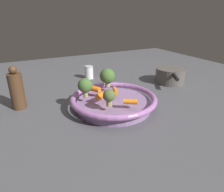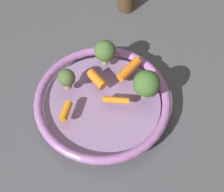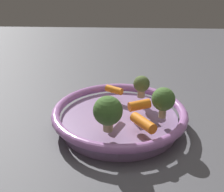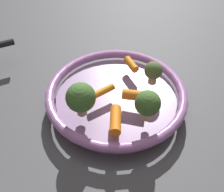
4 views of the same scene
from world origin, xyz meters
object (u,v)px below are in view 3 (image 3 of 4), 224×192
at_px(baby_carrot_back, 114,90).
at_px(baby_carrot_center, 110,111).
at_px(broccoli_floret_small, 108,111).
at_px(broccoli_floret_large, 142,85).
at_px(broccoli_floret_mid, 163,100).
at_px(baby_carrot_near_rim, 139,105).
at_px(serving_bowl, 119,118).
at_px(baby_carrot_left, 143,123).

relative_size(baby_carrot_back, baby_carrot_center, 0.77).
relative_size(broccoli_floret_small, broccoli_floret_large, 1.36).
height_order(baby_carrot_back, baby_carrot_center, baby_carrot_back).
bearing_deg(broccoli_floret_mid, baby_carrot_near_rim, 145.11).
xyz_separation_m(serving_bowl, baby_carrot_left, (0.05, -0.08, 0.03)).
relative_size(baby_carrot_left, baby_carrot_near_rim, 1.34).
height_order(serving_bowl, baby_carrot_back, baby_carrot_back).
xyz_separation_m(baby_carrot_near_rim, broccoli_floret_small, (-0.07, -0.09, 0.03)).
xyz_separation_m(baby_carrot_back, broccoli_floret_small, (-0.01, -0.18, 0.03)).
xyz_separation_m(baby_carrot_left, baby_carrot_center, (-0.07, 0.05, -0.00)).
bearing_deg(broccoli_floret_large, broccoli_floret_mid, -67.42).
relative_size(baby_carrot_left, broccoli_floret_small, 0.89).
relative_size(baby_carrot_near_rim, broccoli_floret_mid, 0.72).
xyz_separation_m(serving_bowl, broccoli_floret_small, (-0.02, -0.09, 0.07)).
bearing_deg(baby_carrot_back, broccoli_floret_mid, -48.04).
bearing_deg(broccoli_floret_mid, serving_bowl, 159.76).
bearing_deg(baby_carrot_back, broccoli_floret_large, -16.77).
relative_size(serving_bowl, broccoli_floret_large, 5.67).
bearing_deg(broccoli_floret_small, baby_carrot_center, 88.53).
height_order(baby_carrot_left, broccoli_floret_mid, broccoli_floret_mid).
bearing_deg(broccoli_floret_small, serving_bowl, 77.15).
distance_m(baby_carrot_left, baby_carrot_back, 0.18).
relative_size(baby_carrot_center, broccoli_floret_small, 0.78).
xyz_separation_m(broccoli_floret_small, broccoli_floret_large, (0.07, 0.16, -0.01)).
bearing_deg(baby_carrot_near_rim, serving_bowl, 179.21).
height_order(serving_bowl, broccoli_floret_mid, broccoli_floret_mid).
height_order(serving_bowl, baby_carrot_near_rim, baby_carrot_near_rim).
xyz_separation_m(serving_bowl, baby_carrot_near_rim, (0.04, -0.00, 0.03)).
distance_m(baby_carrot_near_rim, broccoli_floret_large, 0.07).
xyz_separation_m(baby_carrot_left, baby_carrot_near_rim, (-0.01, 0.08, 0.00)).
xyz_separation_m(baby_carrot_center, broccoli_floret_large, (0.07, 0.09, 0.03)).
bearing_deg(baby_carrot_left, serving_bowl, 122.10).
bearing_deg(baby_carrot_near_rim, baby_carrot_center, -158.62).
relative_size(baby_carrot_back, broccoli_floret_mid, 0.65).
height_order(baby_carrot_center, broccoli_floret_mid, broccoli_floret_mid).
xyz_separation_m(baby_carrot_center, broccoli_floret_small, (-0.00, -0.07, 0.04)).
height_order(baby_carrot_near_rim, baby_carrot_center, baby_carrot_near_rim).
bearing_deg(baby_carrot_near_rim, broccoli_floret_mid, -34.89).
bearing_deg(broccoli_floret_small, broccoli_floret_large, 65.61).
xyz_separation_m(baby_carrot_back, broccoli_floret_large, (0.07, -0.02, 0.02)).
relative_size(baby_carrot_near_rim, broccoli_floret_large, 0.90).
distance_m(serving_bowl, broccoli_floret_small, 0.12).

